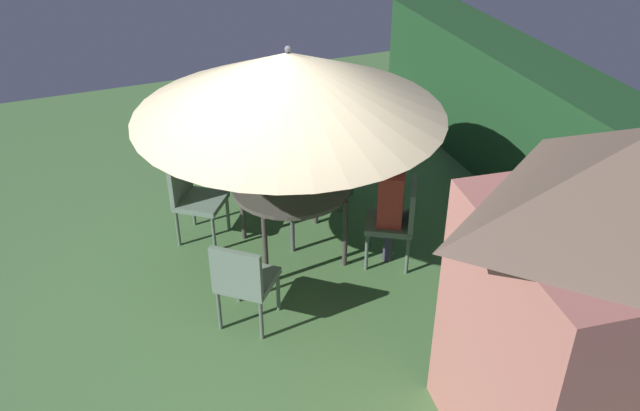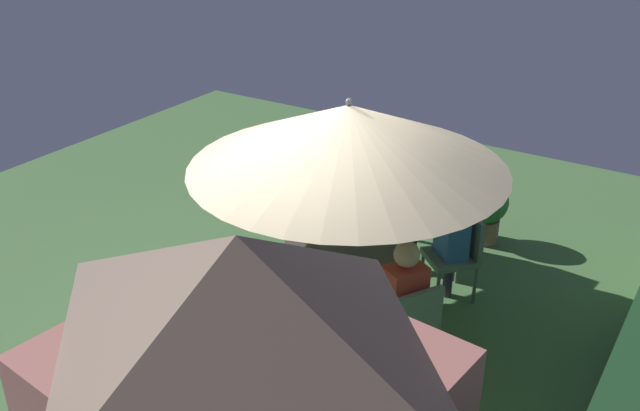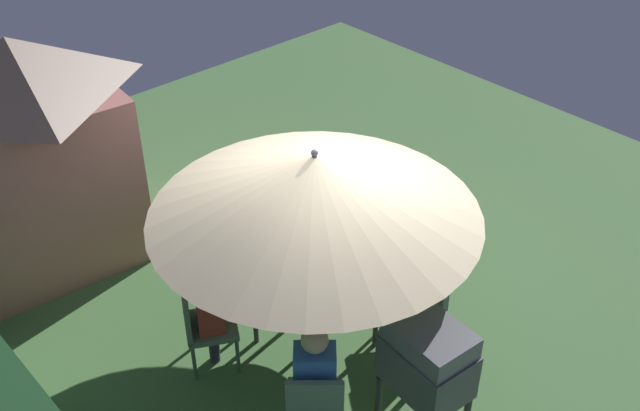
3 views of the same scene
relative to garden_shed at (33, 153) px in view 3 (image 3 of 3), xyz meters
The scene contains 11 objects.
ground_plane 3.40m from the garden_shed, 147.81° to the right, with size 11.00×11.00×0.00m, color #47703D.
garden_shed is the anchor object (origin of this frame).
patio_table 3.30m from the garden_shed, 158.37° to the right, with size 1.17×1.17×0.79m.
patio_umbrella 3.29m from the garden_shed, 158.37° to the right, with size 2.90×2.90×2.20m.
bbq_grill 4.57m from the garden_shed, 165.01° to the right, with size 0.74×0.56×1.20m.
chair_near_shed 2.63m from the garden_shed, behind, with size 0.63×0.63×0.90m.
chair_far_side 3.99m from the garden_shed, behind, with size 0.65×0.65×0.90m.
chair_toward_hedge 4.26m from the garden_shed, 150.37° to the right, with size 0.64×0.65×0.90m.
chair_toward_house 2.97m from the garden_shed, 136.86° to the right, with size 0.65×0.65×0.90m.
person_in_red 2.61m from the garden_shed, behind, with size 0.41×0.38×1.26m.
person_in_blue 3.89m from the garden_shed, behind, with size 0.41×0.41×1.26m.
Camera 3 is at (-4.27, 4.00, 5.35)m, focal length 42.34 mm.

